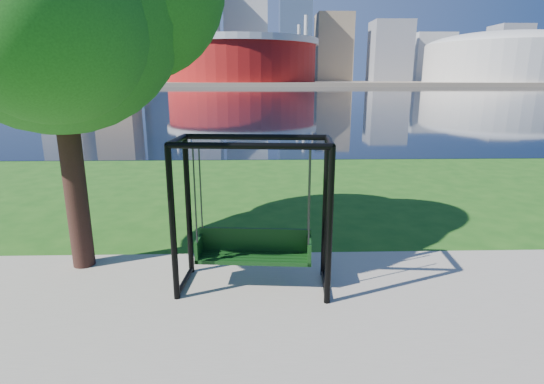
{
  "coord_description": "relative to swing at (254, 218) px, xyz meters",
  "views": [
    {
      "loc": [
        -0.49,
        -6.57,
        3.47
      ],
      "look_at": [
        -0.3,
        0.0,
        1.72
      ],
      "focal_mm": 28.0,
      "sensor_mm": 36.0,
      "label": 1
    }
  ],
  "objects": [
    {
      "name": "ground",
      "position": [
        0.6,
        -0.11,
        -1.25
      ],
      "size": [
        900.0,
        900.0,
        0.0
      ],
      "primitive_type": "plane",
      "color": "#1E5114",
      "rests_on": "ground"
    },
    {
      "name": "path",
      "position": [
        0.6,
        -0.61,
        -1.23
      ],
      "size": [
        120.0,
        4.0,
        0.03
      ],
      "primitive_type": "cube",
      "color": "#9E937F",
      "rests_on": "ground"
    },
    {
      "name": "river",
      "position": [
        0.6,
        101.89,
        -1.24
      ],
      "size": [
        900.0,
        180.0,
        0.02
      ],
      "primitive_type": "cube",
      "color": "black",
      "rests_on": "ground"
    },
    {
      "name": "far_bank",
      "position": [
        0.6,
        305.89,
        -0.25
      ],
      "size": [
        900.0,
        228.0,
        2.0
      ],
      "primitive_type": "cube",
      "color": "#937F60",
      "rests_on": "ground"
    },
    {
      "name": "stadium",
      "position": [
        -9.4,
        234.89,
        12.98
      ],
      "size": [
        83.0,
        83.0,
        32.0
      ],
      "color": "maroon",
      "rests_on": "far_bank"
    },
    {
      "name": "arena",
      "position": [
        135.6,
        234.89,
        14.63
      ],
      "size": [
        84.0,
        84.0,
        26.56
      ],
      "color": "beige",
      "rests_on": "far_bank"
    },
    {
      "name": "skyline",
      "position": [
        -3.67,
        319.29,
        34.64
      ],
      "size": [
        392.0,
        66.0,
        96.5
      ],
      "color": "gray",
      "rests_on": "far_bank"
    },
    {
      "name": "swing",
      "position": [
        0.0,
        0.0,
        0.0
      ],
      "size": [
        2.61,
        1.3,
        2.58
      ],
      "rotation": [
        0.0,
        0.0,
        -0.09
      ],
      "color": "black",
      "rests_on": "ground"
    }
  ]
}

